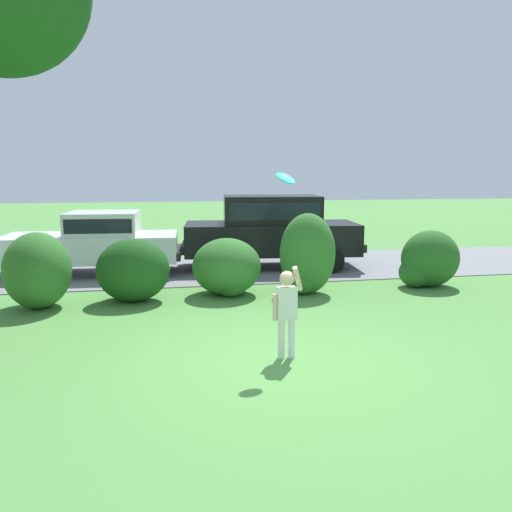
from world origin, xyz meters
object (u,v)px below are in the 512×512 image
(parked_sedan, at_px, (95,241))
(parked_suv, at_px, (271,228))
(child_thrower, at_px, (287,307))
(frisbee, at_px, (285,178))

(parked_sedan, relative_size, parked_suv, 0.92)
(child_thrower, bearing_deg, parked_suv, 79.42)
(parked_suv, bearing_deg, child_thrower, -100.58)
(child_thrower, height_order, frisbee, frisbee)
(child_thrower, distance_m, frisbee, 1.75)
(parked_suv, height_order, frisbee, frisbee)
(parked_suv, relative_size, frisbee, 15.64)
(child_thrower, relative_size, frisbee, 4.14)
(parked_sedan, xyz_separation_m, frisbee, (3.28, -6.33, 1.59))
(parked_sedan, bearing_deg, child_thrower, -64.13)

